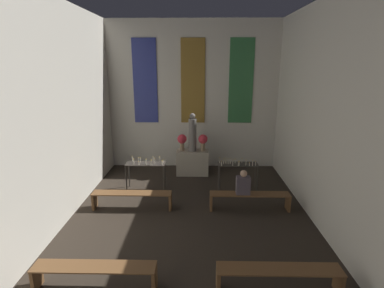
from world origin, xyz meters
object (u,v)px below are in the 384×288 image
object	(u,v)px
candle_rack_right	(238,168)
pew_back_right	(250,198)
statue	(192,134)
pew_second_left	(95,272)
pew_second_right	(279,275)
pew_back_left	(132,197)
candle_rack_left	(146,167)
flower_vase_left	(182,140)
altar	(192,162)
flower_vase_right	(203,140)
person_seated	(243,184)

from	to	relation	value
candle_rack_right	pew_back_right	size ratio (longest dim) A/B	0.57
statue	pew_second_left	distance (m)	5.97
pew_second_left	pew_second_right	distance (m)	3.15
pew_second_left	pew_back_left	size ratio (longest dim) A/B	1.00
candle_rack_left	candle_rack_right	xyz separation A→B (m)	(2.80, -0.00, 0.00)
pew_second_left	pew_second_right	world-z (taller)	same
candle_rack_left	pew_back_left	bearing A→B (deg)	-97.75
statue	candle_rack_left	size ratio (longest dim) A/B	1.10
pew_second_left	pew_back_right	size ratio (longest dim) A/B	1.00
candle_rack_right	pew_second_left	distance (m)	5.21
flower_vase_left	altar	bearing A→B (deg)	0.00
flower_vase_right	pew_back_right	bearing A→B (deg)	-65.34
flower_vase_right	pew_back_left	size ratio (longest dim) A/B	0.28
statue	candle_rack_left	xyz separation A→B (m)	(-1.40, -1.38, -0.73)
altar	candle_rack_left	bearing A→B (deg)	-135.46
flower_vase_right	altar	bearing A→B (deg)	180.00
statue	pew_second_left	size ratio (longest dim) A/B	0.62
candle_rack_right	person_seated	bearing A→B (deg)	-90.70
statue	flower_vase_right	bearing A→B (deg)	0.00
candle_rack_left	pew_second_right	xyz separation A→B (m)	(2.98, -4.26, -0.40)
flower_vase_right	person_seated	bearing A→B (deg)	-68.82
altar	candle_rack_right	world-z (taller)	candle_rack_right
flower_vase_right	pew_back_right	size ratio (longest dim) A/B	0.28
pew_second_left	pew_back_right	world-z (taller)	same
altar	pew_back_left	xyz separation A→B (m)	(-1.58, -2.65, -0.09)
statue	candle_rack_right	world-z (taller)	statue
flower_vase_right	candle_rack_right	bearing A→B (deg)	-53.06
candle_rack_right	statue	bearing A→B (deg)	135.35
statue	person_seated	bearing A→B (deg)	-62.37
pew_second_right	pew_back_left	distance (m)	4.35
flower_vase_right	pew_second_right	world-z (taller)	flower_vase_right
altar	candle_rack_left	world-z (taller)	candle_rack_left
flower_vase_right	candle_rack_left	world-z (taller)	flower_vase_right
flower_vase_left	candle_rack_right	size ratio (longest dim) A/B	0.49
person_seated	pew_back_left	bearing A→B (deg)	180.00
statue	person_seated	distance (m)	3.08
pew_second_left	pew_second_right	bearing A→B (deg)	0.00
flower_vase_right	candle_rack_left	size ratio (longest dim) A/B	0.49
candle_rack_right	flower_vase_left	bearing A→B (deg)	141.84
pew_second_right	pew_second_left	bearing A→B (deg)	180.00
altar	flower_vase_right	world-z (taller)	flower_vase_right
candle_rack_right	pew_second_left	bearing A→B (deg)	-124.95
pew_second_right	pew_back_right	bearing A→B (deg)	90.00
flower_vase_right	pew_second_left	world-z (taller)	flower_vase_right
pew_second_left	person_seated	size ratio (longest dim) A/B	3.22
altar	flower_vase_right	xyz separation A→B (m)	(0.36, 0.00, 0.80)
candle_rack_left	pew_back_right	distance (m)	3.26
altar	candle_rack_left	xyz separation A→B (m)	(-1.40, -1.38, 0.31)
statue	candle_rack_right	distance (m)	2.10
altar	pew_second_right	xyz separation A→B (m)	(1.58, -5.64, -0.09)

